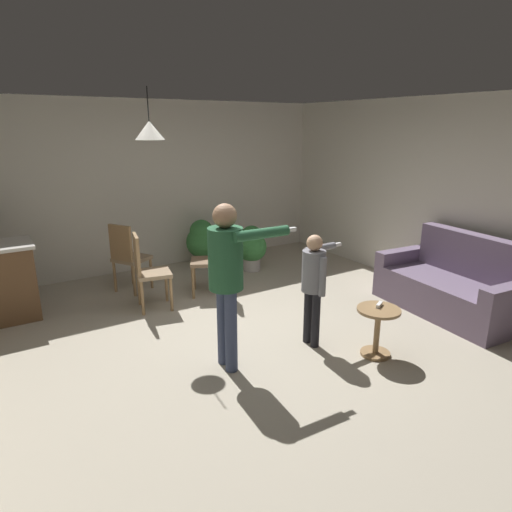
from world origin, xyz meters
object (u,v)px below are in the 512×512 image
Objects in this scene: dining_chair_centre_back at (147,269)px; potted_plant_by_wall at (202,241)px; spare_remote_on_table at (379,305)px; potted_plant_corner at (252,246)px; couch_floral at (451,287)px; person_child at (314,278)px; side_table_by_couch at (377,326)px; person_adult at (227,269)px; dining_chair_near_wall at (128,255)px; dining_chair_by_counter at (211,257)px.

potted_plant_by_wall is at bearing 144.21° from dining_chair_centre_back.
dining_chair_centre_back is 7.69× the size of spare_remote_on_table.
spare_remote_on_table is at bearing -96.33° from potted_plant_corner.
person_child is (-2.06, 0.25, 0.43)m from couch_floral.
couch_floral is 14.41× the size of spare_remote_on_table.
person_adult is at bearing 156.10° from side_table_by_couch.
dining_chair_centre_back is at bearing -172.03° from person_adult.
dining_chair_near_wall is 2.00m from potted_plant_corner.
couch_floral is 1.87× the size of dining_chair_near_wall.
dining_chair_near_wall is 1.33× the size of potted_plant_corner.
dining_chair_by_counter is 7.69× the size of spare_remote_on_table.
person_adult is at bearing -95.96° from person_child.
potted_plant_corner is (1.97, 0.65, -0.13)m from dining_chair_centre_back.
potted_plant_by_wall is at bearing 161.19° from person_adult.
side_table_by_couch is 0.65× the size of potted_plant_by_wall.
side_table_by_couch is 0.22m from spare_remote_on_table.
dining_chair_by_counter is 1.29m from potted_plant_by_wall.
side_table_by_couch is at bearing 105.83° from couch_floral.
spare_remote_on_table is at bearing 40.27° from person_child.
side_table_by_couch is 3.57m from dining_chair_near_wall.
dining_chair_near_wall is 3.55m from spare_remote_on_table.
side_table_by_couch is 0.81m from person_child.
dining_chair_by_counter is at bearing 105.87° from spare_remote_on_table.
couch_floral reaches higher than potted_plant_by_wall.
dining_chair_centre_back is (0.03, -0.75, 0.00)m from dining_chair_near_wall.
dining_chair_near_wall is at bearing -159.66° from potted_plant_by_wall.
person_adult is 1.63× the size of dining_chair_centre_back.
couch_floral is 3.88m from dining_chair_centre_back.
person_child is at bearing 43.30° from dining_chair_centre_back.
dining_chair_centre_back is at bearing 62.19° from couch_floral.
dining_chair_centre_back reaches higher than potted_plant_by_wall.
potted_plant_by_wall is (-0.22, 3.69, 0.12)m from side_table_by_couch.
side_table_by_couch is 2.91m from dining_chair_centre_back.
couch_floral reaches higher than potted_plant_corner.
person_child is at bearing -107.35° from potted_plant_corner.
dining_chair_near_wall is at bearing -157.10° from person_child.
dining_chair_by_counter is (-0.65, 2.48, 0.22)m from side_table_by_couch.
couch_floral is 1.87× the size of dining_chair_by_counter.
couch_floral and dining_chair_by_counter have the same top height.
dining_chair_near_wall is (-1.61, 3.18, 0.22)m from side_table_by_couch.
person_child reaches higher than dining_chair_by_counter.
spare_remote_on_table is (1.63, -2.39, -0.01)m from dining_chair_centre_back.
dining_chair_centre_back is (-0.18, 1.81, -0.47)m from person_adult.
person_child reaches higher than potted_plant_corner.
spare_remote_on_table is (0.05, 0.04, 0.21)m from side_table_by_couch.
potted_plant_by_wall is (-0.60, 0.62, 0.03)m from potted_plant_corner.
couch_floral is 3.60× the size of side_table_by_couch.
couch_floral is at bearing 68.00° from dining_chair_centre_back.
potted_plant_corner is at bearing 119.62° from dining_chair_centre_back.
dining_chair_by_counter is at bearing -150.12° from potted_plant_corner.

